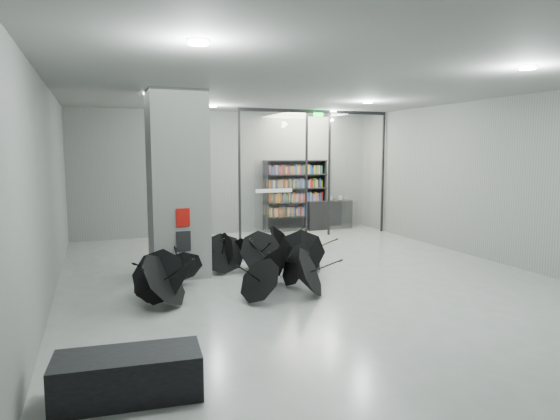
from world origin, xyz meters
name	(u,v)px	position (x,y,z in m)	size (l,w,h in m)	color
room	(321,145)	(0.00, 0.00, 2.84)	(14.00, 14.02, 4.01)	gray
column	(178,184)	(-2.50, 2.00, 2.00)	(1.20, 1.20, 4.00)	slate
fire_cabinet	(183,217)	(-2.50, 1.38, 1.35)	(0.28, 0.04, 0.38)	#A50A07
info_panel	(184,241)	(-2.50, 1.38, 0.85)	(0.30, 0.03, 0.42)	black
exit_sign	(318,115)	(2.40, 5.30, 3.82)	(0.30, 0.06, 0.15)	#0CE533
glass_partition	(315,168)	(2.39, 5.50, 2.18)	(5.06, 0.08, 4.00)	silver
bench	(128,376)	(-3.93, -3.37, 0.25)	(1.58, 0.68, 0.51)	black
bookshelf	(295,195)	(2.23, 6.75, 1.21)	(2.19, 0.44, 2.41)	black
shop_counter	(327,214)	(3.44, 6.72, 0.50)	(1.66, 0.66, 1.00)	black
umbrella_cluster	(250,267)	(-1.24, 0.79, 0.32)	(4.93, 3.93, 1.32)	black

